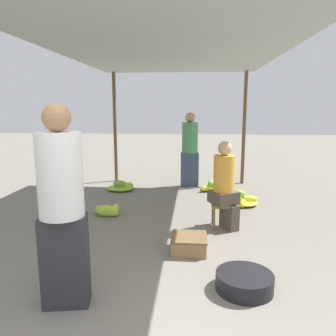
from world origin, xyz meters
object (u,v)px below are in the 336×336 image
(banana_pile_left_1, at_px, (122,187))
(banana_pile_right_1, at_px, (214,186))
(vendor_seated, at_px, (225,184))
(crate_near, at_px, (189,244))
(shopper_walking_mid, at_px, (190,149))
(banana_pile_left_0, at_px, (107,211))
(banana_pile_right_0, at_px, (242,201))
(stool, at_px, (223,208))
(basin_black, at_px, (244,282))
(vendor_foreground, at_px, (62,205))

(banana_pile_left_1, distance_m, banana_pile_right_1, 1.96)
(vendor_seated, xyz_separation_m, banana_pile_left_1, (-1.98, 2.08, -0.59))
(crate_near, distance_m, shopper_walking_mid, 3.47)
(banana_pile_right_1, relative_size, shopper_walking_mid, 0.38)
(banana_pile_left_0, bearing_deg, banana_pile_right_0, 17.60)
(stool, xyz_separation_m, vendor_seated, (0.02, -0.01, 0.35))
(banana_pile_right_0, distance_m, banana_pile_right_1, 1.13)
(basin_black, height_order, banana_pile_left_1, banana_pile_left_1)
(banana_pile_right_1, bearing_deg, shopper_walking_mid, 146.53)
(banana_pile_left_0, distance_m, banana_pile_left_1, 1.66)
(crate_near, bearing_deg, shopper_walking_mid, 90.90)
(banana_pile_left_0, bearing_deg, stool, -12.67)
(basin_black, height_order, shopper_walking_mid, shopper_walking_mid)
(banana_pile_right_1, xyz_separation_m, crate_near, (-0.47, -3.05, 0.01))
(vendor_seated, relative_size, banana_pile_left_0, 2.58)
(shopper_walking_mid, bearing_deg, banana_pile_right_0, -55.16)
(vendor_seated, relative_size, banana_pile_right_1, 2.03)
(banana_pile_left_0, height_order, banana_pile_left_1, banana_pile_left_1)
(vendor_seated, distance_m, banana_pile_left_0, 1.99)
(banana_pile_left_0, xyz_separation_m, shopper_walking_mid, (1.31, 2.11, 0.78))
(basin_black, xyz_separation_m, banana_pile_right_1, (-0.08, 3.86, 0.01))
(vendor_foreground, relative_size, shopper_walking_mid, 1.08)
(basin_black, bearing_deg, vendor_seated, 91.91)
(vendor_foreground, distance_m, shopper_walking_mid, 4.68)
(crate_near, bearing_deg, vendor_seated, 60.24)
(banana_pile_left_1, xyz_separation_m, crate_near, (1.49, -2.94, 0.03))
(banana_pile_left_0, bearing_deg, banana_pile_left_1, 94.59)
(banana_pile_right_1, relative_size, crate_near, 1.45)
(banana_pile_left_0, xyz_separation_m, banana_pile_left_1, (-0.13, 1.66, -0.00))
(banana_pile_right_0, height_order, shopper_walking_mid, shopper_walking_mid)
(vendor_foreground, height_order, crate_near, vendor_foreground)
(basin_black, relative_size, crate_near, 1.29)
(vendor_foreground, relative_size, banana_pile_right_1, 2.83)
(stool, relative_size, banana_pile_right_1, 0.59)
(stool, distance_m, shopper_walking_mid, 2.63)
(banana_pile_left_1, bearing_deg, banana_pile_right_1, 3.12)
(vendor_seated, relative_size, crate_near, 2.94)
(basin_black, height_order, banana_pile_left_0, basin_black)
(vendor_foreground, distance_m, stool, 2.64)
(vendor_foreground, distance_m, banana_pile_right_1, 4.57)
(stool, distance_m, banana_pile_left_1, 2.87)
(banana_pile_right_1, bearing_deg, banana_pile_right_0, -66.89)
(vendor_seated, distance_m, banana_pile_right_1, 2.26)
(basin_black, distance_m, banana_pile_left_1, 4.28)
(stool, bearing_deg, crate_near, -118.74)
(vendor_seated, xyz_separation_m, shopper_walking_mid, (-0.55, 2.53, 0.20))
(banana_pile_left_1, bearing_deg, shopper_walking_mid, 17.42)
(stool, relative_size, vendor_seated, 0.29)
(vendor_foreground, relative_size, banana_pile_right_0, 3.09)
(stool, relative_size, basin_black, 0.66)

